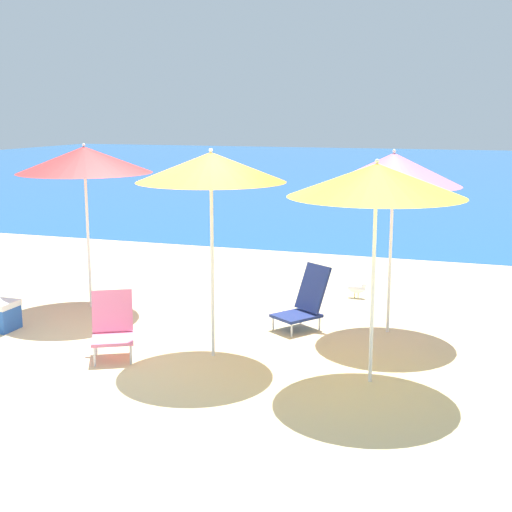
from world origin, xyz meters
TOP-DOWN VIEW (x-y plane):
  - ground_plane at (0.00, 0.00)m, footprint 60.00×60.00m
  - sea_water at (0.00, 26.12)m, footprint 60.00×40.00m
  - beach_umbrella_red at (-1.62, 1.50)m, footprint 1.77×1.77m
  - beach_umbrella_pink at (2.36, 1.67)m, footprint 1.57×1.57m
  - beach_umbrella_orange at (0.70, 0.20)m, footprint 1.57×1.57m
  - beach_umbrella_yellow at (2.44, 0.00)m, footprint 1.67×1.67m
  - beach_chair_pink at (-0.33, -0.15)m, footprint 0.66×0.71m
  - beach_chair_navy at (1.38, 1.50)m, footprint 0.70×0.76m
  - seagull at (1.70, 3.14)m, footprint 0.27×0.11m

SIDE VIEW (x-z plane):
  - ground_plane at x=0.00m, z-range 0.00..0.00m
  - sea_water at x=0.00m, z-range 0.00..0.01m
  - seagull at x=1.70m, z-range 0.03..0.25m
  - beach_chair_navy at x=1.38m, z-range -0.05..0.72m
  - beach_chair_pink at x=-0.33m, z-range -0.01..0.68m
  - beach_umbrella_pink at x=2.36m, z-range 0.86..3.04m
  - beach_umbrella_yellow at x=2.44m, z-range 0.89..3.06m
  - beach_umbrella_red at x=-1.62m, z-range 0.89..3.09m
  - beach_umbrella_orange at x=0.70m, z-range 0.92..3.15m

